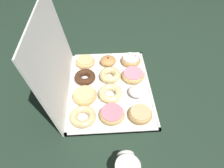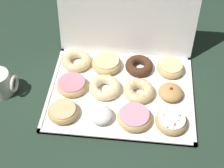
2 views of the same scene
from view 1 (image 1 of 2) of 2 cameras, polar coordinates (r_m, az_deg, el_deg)
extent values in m
plane|color=#233828|center=(1.09, -0.60, -1.10)|extent=(3.00, 3.00, 0.00)
cube|color=white|center=(1.08, -0.60, -0.92)|extent=(0.55, 0.42, 0.01)
cube|color=white|center=(1.11, 9.98, -0.35)|extent=(0.55, 0.01, 0.01)
cube|color=white|center=(1.09, -11.30, -1.30)|extent=(0.55, 0.01, 0.01)
cube|color=white|center=(0.92, 0.32, -13.06)|extent=(0.01, 0.42, 0.01)
cube|color=white|center=(1.28, -1.25, 7.95)|extent=(0.01, 0.42, 0.01)
cube|color=white|center=(0.96, -15.70, 6.96)|extent=(0.55, 0.08, 0.43)
torus|color=tan|center=(0.96, 7.76, -8.22)|extent=(0.11, 0.11, 0.03)
cylinder|color=#EACC8C|center=(0.94, 7.86, -7.64)|extent=(0.09, 0.09, 0.01)
ellipsoid|color=white|center=(1.04, 6.83, -1.98)|extent=(0.08, 0.08, 0.04)
torus|color=#E5B770|center=(1.12, 5.80, 2.38)|extent=(0.12, 0.12, 0.04)
cylinder|color=pink|center=(1.10, 5.87, 3.05)|extent=(0.10, 0.10, 0.01)
torus|color=tan|center=(1.21, 5.18, 6.57)|extent=(0.11, 0.11, 0.04)
cylinder|color=white|center=(1.20, 5.24, 7.22)|extent=(0.09, 0.09, 0.01)
sphere|color=green|center=(1.22, 4.46, 8.17)|extent=(0.01, 0.01, 0.01)
sphere|color=white|center=(1.23, 5.83, 8.35)|extent=(0.01, 0.01, 0.01)
sphere|color=blue|center=(1.19, 7.24, 6.96)|extent=(0.01, 0.01, 0.01)
sphere|color=red|center=(1.21, 6.56, 7.65)|extent=(0.01, 0.01, 0.01)
sphere|color=pink|center=(1.21, 6.22, 7.68)|extent=(0.01, 0.01, 0.01)
sphere|color=pink|center=(1.18, 4.92, 6.51)|extent=(0.01, 0.01, 0.01)
sphere|color=orange|center=(1.18, 3.86, 6.78)|extent=(0.00, 0.00, 0.00)
sphere|color=green|center=(1.22, 5.47, 8.05)|extent=(0.00, 0.00, 0.00)
sphere|color=green|center=(1.21, 4.66, 8.00)|extent=(0.00, 0.00, 0.00)
sphere|color=green|center=(1.21, 7.19, 7.50)|extent=(0.00, 0.00, 0.00)
torus|color=#E5B770|center=(0.95, 0.31, -8.28)|extent=(0.12, 0.12, 0.03)
cylinder|color=pink|center=(0.93, 0.31, -7.70)|extent=(0.10, 0.10, 0.01)
torus|color=beige|center=(1.02, -0.67, -2.55)|extent=(0.12, 0.12, 0.04)
sphere|color=beige|center=(1.05, -0.79, -0.46)|extent=(0.02, 0.02, 0.02)
sphere|color=beige|center=(1.04, -2.13, -0.84)|extent=(0.02, 0.02, 0.02)
sphere|color=beige|center=(1.03, -2.94, -1.74)|extent=(0.02, 0.02, 0.02)
sphere|color=beige|center=(1.01, -2.90, -2.83)|extent=(0.02, 0.02, 0.02)
sphere|color=beige|center=(0.99, -1.99, -3.71)|extent=(0.02, 0.02, 0.02)
sphere|color=beige|center=(0.99, -0.54, -4.00)|extent=(0.02, 0.02, 0.02)
sphere|color=beige|center=(1.00, 0.85, -3.57)|extent=(0.02, 0.02, 0.02)
sphere|color=beige|center=(1.01, 1.63, -2.62)|extent=(0.02, 0.02, 0.02)
sphere|color=beige|center=(1.03, 1.52, -1.53)|extent=(0.02, 0.02, 0.02)
sphere|color=beige|center=(1.04, 0.59, -0.72)|extent=(0.02, 0.02, 0.02)
torus|color=#EACC8C|center=(1.11, -0.53, 2.48)|extent=(0.12, 0.12, 0.04)
sphere|color=#EACC8C|center=(1.13, -0.64, 4.21)|extent=(0.02, 0.02, 0.02)
sphere|color=#EACC8C|center=(1.13, -1.68, 3.96)|extent=(0.02, 0.02, 0.02)
sphere|color=#EACC8C|center=(1.12, -2.37, 3.36)|extent=(0.02, 0.02, 0.02)
sphere|color=#EACC8C|center=(1.10, -2.49, 2.60)|extent=(0.02, 0.02, 0.02)
sphere|color=#EACC8C|center=(1.09, -1.99, 1.90)|extent=(0.02, 0.02, 0.02)
sphere|color=#EACC8C|center=(1.08, -1.00, 1.51)|extent=(0.02, 0.02, 0.02)
sphere|color=#EACC8C|center=(1.08, 0.15, 1.56)|extent=(0.02, 0.02, 0.02)
sphere|color=#EACC8C|center=(1.09, 1.07, 2.04)|extent=(0.02, 0.02, 0.02)
sphere|color=#EACC8C|center=(1.10, 1.46, 2.77)|extent=(0.02, 0.02, 0.02)
sphere|color=#EACC8C|center=(1.12, 1.21, 3.51)|extent=(0.02, 0.02, 0.02)
sphere|color=#EACC8C|center=(1.13, 0.43, 4.05)|extent=(0.02, 0.02, 0.02)
ellipsoid|color=tan|center=(1.20, -1.09, 6.41)|extent=(0.09, 0.09, 0.04)
sphere|color=#B21923|center=(1.19, -1.10, 7.10)|extent=(0.01, 0.01, 0.01)
torus|color=#EACC8C|center=(0.95, -7.97, -8.85)|extent=(0.12, 0.12, 0.03)
sphere|color=#EACC8C|center=(0.97, -7.94, -6.48)|extent=(0.02, 0.02, 0.02)
sphere|color=#EACC8C|center=(0.96, -9.31, -6.84)|extent=(0.02, 0.02, 0.02)
sphere|color=#EACC8C|center=(0.96, -10.30, -7.72)|extent=(0.02, 0.02, 0.02)
sphere|color=#EACC8C|center=(0.94, -10.59, -8.88)|extent=(0.02, 0.02, 0.02)
sphere|color=#EACC8C|center=(0.93, -10.07, -9.95)|extent=(0.02, 0.02, 0.02)
sphere|color=#EACC8C|center=(0.92, -8.87, -10.59)|extent=(0.02, 0.02, 0.02)
sphere|color=#EACC8C|center=(0.92, -7.38, -10.55)|extent=(0.02, 0.02, 0.02)
sphere|color=#EACC8C|center=(0.92, -6.10, -9.85)|extent=(0.02, 0.02, 0.02)
sphere|color=#EACC8C|center=(0.93, -5.48, -8.73)|extent=(0.02, 0.02, 0.02)
sphere|color=#EACC8C|center=(0.95, -5.68, -7.58)|extent=(0.02, 0.02, 0.02)
sphere|color=#EACC8C|center=(0.96, -6.60, -6.75)|extent=(0.02, 0.02, 0.02)
torus|color=#E5B770|center=(1.02, -7.52, -3.16)|extent=(0.12, 0.12, 0.04)
cylinder|color=#EACC8C|center=(1.01, -7.62, -2.51)|extent=(0.10, 0.10, 0.01)
torus|color=#472816|center=(1.11, -7.43, 1.93)|extent=(0.11, 0.11, 0.04)
torus|color=#E5B770|center=(1.21, -7.32, 6.07)|extent=(0.11, 0.11, 0.03)
cylinder|color=#EACC8C|center=(1.20, -7.40, 6.67)|extent=(0.09, 0.09, 0.01)
cylinder|color=black|center=(0.77, 4.38, -21.68)|extent=(0.08, 0.08, 0.01)
torus|color=white|center=(0.82, 3.73, -18.89)|extent=(0.01, 0.07, 0.07)
camera|label=2|loc=(1.16, 59.94, 38.22)|focal=52.78mm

